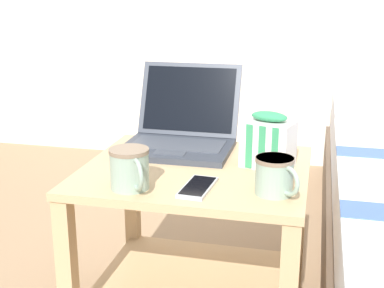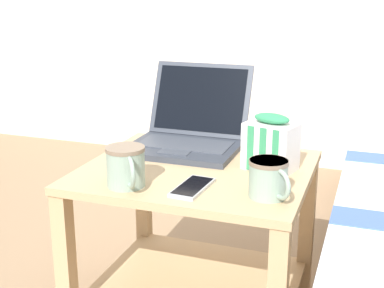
# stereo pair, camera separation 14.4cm
# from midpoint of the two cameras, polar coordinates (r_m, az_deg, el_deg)

# --- Properties ---
(bedside_table) EXTENTS (0.62, 0.56, 0.50)m
(bedside_table) POSITION_cam_midpoint_polar(r_m,az_deg,el_deg) (1.57, -2.29, -8.66)
(bedside_table) COLOR tan
(bedside_table) RESTS_ON ground_plane
(laptop) EXTENTS (0.33, 0.35, 0.24)m
(laptop) POSITION_cam_midpoint_polar(r_m,az_deg,el_deg) (1.68, -3.65, 1.28)
(laptop) COLOR #333842
(laptop) RESTS_ON bedside_table
(mug_front_left) EXTENTS (0.11, 0.11, 0.09)m
(mug_front_left) POSITION_cam_midpoint_polar(r_m,az_deg,el_deg) (1.30, 5.75, -3.26)
(mug_front_left) COLOR #8CA593
(mug_front_left) RESTS_ON bedside_table
(mug_front_right) EXTENTS (0.11, 0.13, 0.10)m
(mug_front_right) POSITION_cam_midpoint_polar(r_m,az_deg,el_deg) (1.34, -9.71, -2.48)
(mug_front_right) COLOR #8CA593
(mug_front_right) RESTS_ON bedside_table
(snack_bag) EXTENTS (0.16, 0.13, 0.16)m
(snack_bag) POSITION_cam_midpoint_polar(r_m,az_deg,el_deg) (1.49, 5.41, 0.19)
(snack_bag) COLOR silver
(snack_bag) RESTS_ON bedside_table
(cell_phone) EXTENTS (0.08, 0.16, 0.01)m
(cell_phone) POSITION_cam_midpoint_polar(r_m,az_deg,el_deg) (1.34, -2.45, -4.68)
(cell_phone) COLOR #B7BABC
(cell_phone) RESTS_ON bedside_table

